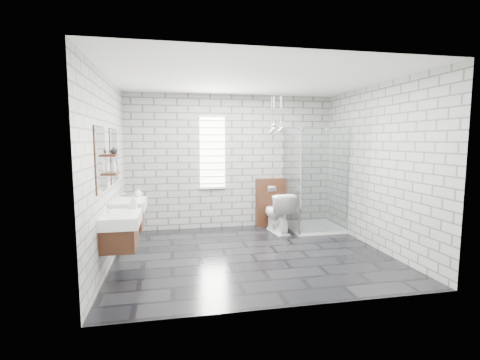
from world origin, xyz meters
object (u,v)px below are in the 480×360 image
object	(u,v)px
vanity_right	(128,206)
shower_enclosure	(312,206)
cistern_panel	(270,202)
vanity_left	(118,221)
toilet	(278,212)

from	to	relation	value
vanity_right	shower_enclosure	distance (m)	3.49
cistern_panel	vanity_left	bearing A→B (deg)	-139.83
vanity_left	cistern_panel	bearing A→B (deg)	40.17
vanity_left	toilet	world-z (taller)	vanity_left
cistern_panel	toilet	world-z (taller)	cistern_panel
cistern_panel	toilet	bearing A→B (deg)	-90.00
vanity_left	cistern_panel	distance (m)	3.55
vanity_left	toilet	distance (m)	3.26
vanity_left	vanity_right	bearing A→B (deg)	90.00
vanity_left	shower_enclosure	bearing A→B (deg)	27.42
vanity_left	shower_enclosure	size ratio (longest dim) A/B	0.77
vanity_left	vanity_right	distance (m)	1.05
cistern_panel	shower_enclosure	xyz separation A→B (m)	(0.70, -0.52, 0.00)
toilet	vanity_left	bearing A→B (deg)	26.10
vanity_left	vanity_right	xyz separation A→B (m)	(0.00, 1.05, 0.00)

